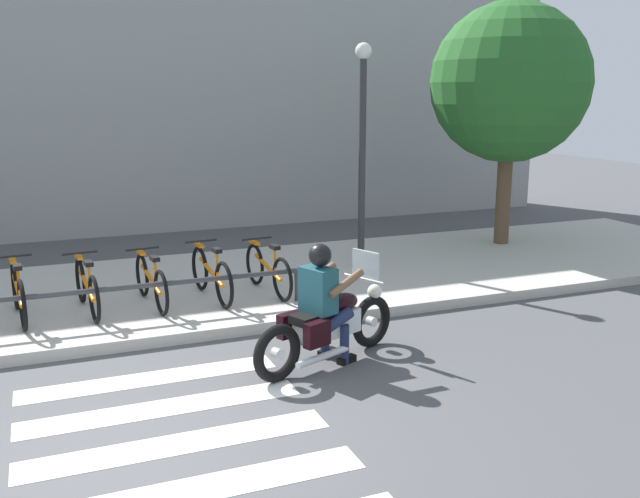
{
  "coord_description": "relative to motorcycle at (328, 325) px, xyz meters",
  "views": [
    {
      "loc": [
        -0.51,
        -5.88,
        3.12
      ],
      "look_at": [
        3.01,
        2.83,
        1.01
      ],
      "focal_mm": 39.69,
      "sensor_mm": 36.0,
      "label": 1
    }
  ],
  "objects": [
    {
      "name": "ground_plane",
      "position": [
        -2.5,
        -1.31,
        -0.46
      ],
      "size": [
        48.0,
        48.0,
        0.0
      ],
      "primitive_type": "plane",
      "color": "#4C4C4F"
    },
    {
      "name": "sidewalk",
      "position": [
        -2.5,
        3.43,
        -0.39
      ],
      "size": [
        24.0,
        4.4,
        0.15
      ],
      "primitive_type": "cube",
      "color": "#B7B2A8",
      "rests_on": "ground"
    },
    {
      "name": "crosswalk_stripe_1",
      "position": [
        -2.02,
        -2.11,
        -0.46
      ],
      "size": [
        2.8,
        0.4,
        0.01
      ],
      "primitive_type": "cube",
      "color": "white",
      "rests_on": "ground"
    },
    {
      "name": "crosswalk_stripe_2",
      "position": [
        -2.02,
        -1.31,
        -0.46
      ],
      "size": [
        2.8,
        0.4,
        0.01
      ],
      "primitive_type": "cube",
      "color": "white",
      "rests_on": "ground"
    },
    {
      "name": "crosswalk_stripe_3",
      "position": [
        -2.02,
        -0.51,
        -0.46
      ],
      "size": [
        2.8,
        0.4,
        0.01
      ],
      "primitive_type": "cube",
      "color": "white",
      "rests_on": "ground"
    },
    {
      "name": "crosswalk_stripe_4",
      "position": [
        -2.02,
        0.29,
        -0.46
      ],
      "size": [
        2.8,
        0.4,
        0.01
      ],
      "primitive_type": "cube",
      "color": "white",
      "rests_on": "ground"
    },
    {
      "name": "motorcycle",
      "position": [
        0.0,
        0.0,
        0.0
      ],
      "size": [
        2.08,
        1.01,
        1.24
      ],
      "color": "black",
      "rests_on": "ground"
    },
    {
      "name": "rider",
      "position": [
        -0.07,
        -0.03,
        0.37
      ],
      "size": [
        0.75,
        0.69,
        1.45
      ],
      "color": "#1E4C59",
      "rests_on": "ground"
    },
    {
      "name": "bicycle_3",
      "position": [
        -3.34,
        2.57,
        0.05
      ],
      "size": [
        0.48,
        1.68,
        0.8
      ],
      "color": "black",
      "rests_on": "sidewalk"
    },
    {
      "name": "bicycle_4",
      "position": [
        -2.48,
        2.57,
        0.04
      ],
      "size": [
        0.48,
        1.68,
        0.77
      ],
      "color": "black",
      "rests_on": "sidewalk"
    },
    {
      "name": "bicycle_5",
      "position": [
        -1.62,
        2.57,
        0.04
      ],
      "size": [
        0.48,
        1.67,
        0.76
      ],
      "color": "black",
      "rests_on": "sidewalk"
    },
    {
      "name": "bicycle_6",
      "position": [
        -0.76,
        2.57,
        0.05
      ],
      "size": [
        0.48,
        1.72,
        0.8
      ],
      "color": "black",
      "rests_on": "sidewalk"
    },
    {
      "name": "bicycle_7",
      "position": [
        0.1,
        2.57,
        0.04
      ],
      "size": [
        0.48,
        1.67,
        0.78
      ],
      "color": "black",
      "rests_on": "sidewalk"
    },
    {
      "name": "bike_rack",
      "position": [
        -2.91,
        2.02,
        0.12
      ],
      "size": [
        6.62,
        0.07,
        0.49
      ],
      "color": "#333338",
      "rests_on": "sidewalk"
    },
    {
      "name": "street_lamp",
      "position": [
        2.23,
        3.83,
        1.93
      ],
      "size": [
        0.28,
        0.28,
        3.9
      ],
      "color": "#2D2D33",
      "rests_on": "ground"
    },
    {
      "name": "tree_near_rack",
      "position": [
        5.5,
        4.23,
        2.79
      ],
      "size": [
        3.03,
        3.03,
        4.78
      ],
      "color": "brown",
      "rests_on": "ground"
    },
    {
      "name": "building_backdrop",
      "position": [
        -2.5,
        9.13,
        2.98
      ],
      "size": [
        24.0,
        1.2,
        6.88
      ],
      "primitive_type": "cube",
      "color": "#9C9C9C",
      "rests_on": "ground"
    }
  ]
}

